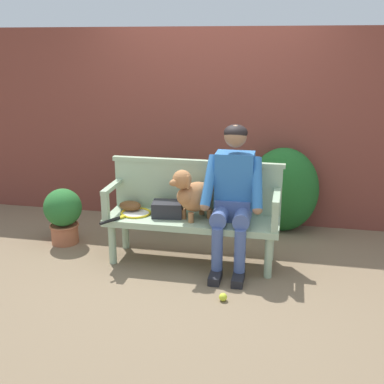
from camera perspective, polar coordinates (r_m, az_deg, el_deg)
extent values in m
plane|color=#7A664C|center=(4.66, 0.00, -8.14)|extent=(40.00, 40.00, 0.00)
cube|color=brown|center=(5.59, 2.74, 7.74)|extent=(8.00, 0.30, 2.16)
ellipsoid|color=#194C1E|center=(5.51, -2.18, -0.14)|extent=(0.80, 0.63, 0.71)
ellipsoid|color=#1E5B23|center=(5.34, 10.66, 0.24)|extent=(0.76, 0.46, 0.93)
cube|color=#9EB793|center=(4.50, 0.00, -3.41)|extent=(1.61, 0.49, 0.06)
cylinder|color=#9EB793|center=(4.61, -9.35, -6.08)|extent=(0.07, 0.07, 0.38)
cylinder|color=#9EB793|center=(4.34, 8.98, -7.61)|extent=(0.07, 0.07, 0.38)
cylinder|color=#9EB793|center=(4.93, -7.85, -4.44)|extent=(0.07, 0.07, 0.38)
cylinder|color=#9EB793|center=(4.68, 9.22, -5.74)|extent=(0.07, 0.07, 0.38)
cube|color=#9EB793|center=(4.62, 0.53, 0.53)|extent=(1.61, 0.05, 0.46)
cube|color=#9EB793|center=(4.55, 0.54, 3.55)|extent=(1.65, 0.06, 0.04)
cube|color=#9EB793|center=(4.48, -10.15, -1.77)|extent=(0.06, 0.06, 0.24)
cube|color=#9EB793|center=(4.62, -9.32, 0.68)|extent=(0.06, 0.49, 0.04)
cube|color=#9EB793|center=(4.18, 9.75, -3.14)|extent=(0.06, 0.06, 0.24)
cube|color=#9EB793|center=(4.33, 9.95, -0.47)|extent=(0.06, 0.49, 0.04)
cube|color=black|center=(4.30, 2.76, -9.95)|extent=(0.10, 0.24, 0.07)
cylinder|color=#475B93|center=(4.27, 2.97, -6.72)|extent=(0.10, 0.10, 0.39)
cylinder|color=#475B93|center=(4.32, 3.34, -2.79)|extent=(0.15, 0.31, 0.15)
cube|color=black|center=(4.28, 5.45, -10.16)|extent=(0.10, 0.24, 0.07)
cylinder|color=#475B93|center=(4.25, 5.66, -6.91)|extent=(0.10, 0.10, 0.39)
cylinder|color=#475B93|center=(4.30, 5.98, -2.96)|extent=(0.15, 0.31, 0.15)
cube|color=#475B93|center=(4.45, 4.91, -1.95)|extent=(0.32, 0.24, 0.20)
cube|color=#2D6BB2|center=(4.39, 5.03, 1.34)|extent=(0.34, 0.22, 0.52)
cylinder|color=#2D6BB2|center=(4.30, 2.07, 1.34)|extent=(0.14, 0.33, 0.45)
sphere|color=#936B4C|center=(4.25, 1.52, -1.66)|extent=(0.09, 0.09, 0.09)
cylinder|color=#2D6BB2|center=(4.25, 7.66, 1.02)|extent=(0.14, 0.33, 0.45)
sphere|color=#936B4C|center=(4.20, 7.71, -2.05)|extent=(0.09, 0.09, 0.09)
sphere|color=#936B4C|center=(4.28, 5.14, 6.56)|extent=(0.20, 0.20, 0.20)
ellipsoid|color=black|center=(4.28, 5.17, 6.98)|extent=(0.21, 0.21, 0.14)
cylinder|color=#AD7042|center=(4.46, -1.02, -2.57)|extent=(0.05, 0.05, 0.09)
cylinder|color=#AD7042|center=(4.36, -0.13, -3.04)|extent=(0.05, 0.05, 0.09)
cylinder|color=#AD7042|center=(4.57, 1.16, -2.09)|extent=(0.05, 0.05, 0.09)
cylinder|color=#AD7042|center=(4.47, 2.08, -2.53)|extent=(0.05, 0.05, 0.09)
ellipsoid|color=#AD7042|center=(4.41, 0.54, -0.57)|extent=(0.40, 0.40, 0.27)
sphere|color=#AD7042|center=(4.34, -0.77, -0.55)|extent=(0.16, 0.16, 0.16)
sphere|color=#AD7042|center=(4.28, -1.17, 1.49)|extent=(0.17, 0.17, 0.17)
ellipsoid|color=#AD7042|center=(4.24, -2.05, 1.11)|extent=(0.12, 0.12, 0.06)
ellipsoid|color=#AD7042|center=(4.34, -1.56, 1.59)|extent=(0.06, 0.06, 0.13)
ellipsoid|color=#AD7042|center=(4.23, -0.51, 1.14)|extent=(0.06, 0.06, 0.13)
sphere|color=#AD7042|center=(4.49, 2.26, 0.45)|extent=(0.08, 0.08, 0.08)
torus|color=yellow|center=(4.62, -6.62, -2.44)|extent=(0.40, 0.40, 0.02)
cylinder|color=silver|center=(4.62, -6.62, -2.53)|extent=(0.25, 0.25, 0.00)
cube|color=yellow|center=(4.52, -8.21, -2.90)|extent=(0.07, 0.08, 0.02)
cylinder|color=black|center=(4.44, -9.62, -3.34)|extent=(0.14, 0.20, 0.03)
ellipsoid|color=brown|center=(4.71, -7.28, -1.62)|extent=(0.24, 0.20, 0.09)
cube|color=#232328|center=(4.52, -2.89, -2.01)|extent=(0.30, 0.23, 0.14)
sphere|color=#CCDB33|center=(4.00, 3.67, -12.24)|extent=(0.07, 0.07, 0.07)
cylinder|color=#A85B3D|center=(5.21, -14.73, -4.78)|extent=(0.28, 0.28, 0.19)
torus|color=#A85B3D|center=(5.17, -14.81, -3.79)|extent=(0.30, 0.30, 0.02)
ellipsoid|color=#286B2D|center=(5.11, -14.97, -1.77)|extent=(0.38, 0.38, 0.39)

